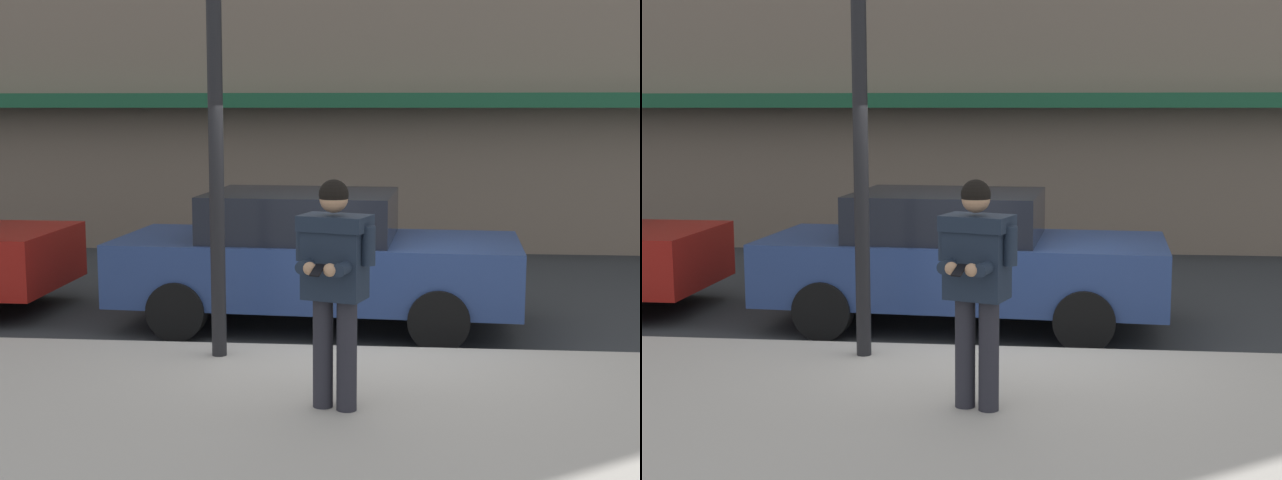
% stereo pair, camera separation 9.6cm
% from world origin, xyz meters
% --- Properties ---
extents(ground_plane, '(80.00, 80.00, 0.00)m').
position_xyz_m(ground_plane, '(0.00, 0.00, 0.00)').
color(ground_plane, '#2B2D30').
extents(sidewalk, '(32.00, 5.30, 0.14)m').
position_xyz_m(sidewalk, '(1.00, -2.85, 0.07)').
color(sidewalk, '#A8A399').
rests_on(sidewalk, ground).
extents(curb_paint_line, '(28.00, 0.12, 0.01)m').
position_xyz_m(curb_paint_line, '(1.00, 0.05, 0.00)').
color(curb_paint_line, silver).
rests_on(curb_paint_line, ground).
extents(parked_sedan_mid, '(4.61, 2.14, 1.54)m').
position_xyz_m(parked_sedan_mid, '(-0.53, 1.15, 0.79)').
color(parked_sedan_mid, navy).
rests_on(parked_sedan_mid, ground).
extents(man_texting_on_phone, '(0.62, 0.64, 1.81)m').
position_xyz_m(man_texting_on_phone, '(-0.06, -2.08, 1.25)').
color(man_texting_on_phone, '#23232B').
rests_on(man_texting_on_phone, sidewalk).
extents(street_lamp_post, '(0.36, 0.36, 4.88)m').
position_xyz_m(street_lamp_post, '(-1.26, -0.65, 3.14)').
color(street_lamp_post, black).
rests_on(street_lamp_post, sidewalk).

